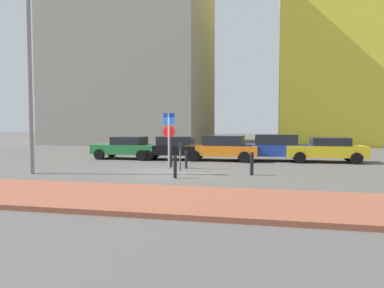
# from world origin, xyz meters

# --- Properties ---
(ground_plane) EXTENTS (120.00, 120.00, 0.00)m
(ground_plane) POSITION_xyz_m (0.00, 0.00, 0.00)
(ground_plane) COLOR #4C4947
(sidewalk_brick) EXTENTS (40.00, 3.84, 0.14)m
(sidewalk_brick) POSITION_xyz_m (0.00, -6.18, 0.07)
(sidewalk_brick) COLOR brown
(sidewalk_brick) RESTS_ON ground
(parked_car_green) EXTENTS (4.04, 2.00, 1.38)m
(parked_car_green) POSITION_xyz_m (-4.55, 5.36, 0.72)
(parked_car_green) COLOR #237238
(parked_car_green) RESTS_ON ground
(parked_car_black) EXTENTS (4.22, 2.15, 1.41)m
(parked_car_black) POSITION_xyz_m (-1.52, 5.50, 0.74)
(parked_car_black) COLOR black
(parked_car_black) RESTS_ON ground
(parked_car_orange) EXTENTS (4.50, 2.12, 1.49)m
(parked_car_orange) POSITION_xyz_m (1.34, 5.60, 0.78)
(parked_car_orange) COLOR orange
(parked_car_orange) RESTS_ON ground
(parked_car_blue) EXTENTS (4.65, 2.04, 1.56)m
(parked_car_blue) POSITION_xyz_m (4.28, 6.10, 0.81)
(parked_car_blue) COLOR #1E389E
(parked_car_blue) RESTS_ON ground
(parked_car_yellow) EXTENTS (4.43, 2.19, 1.41)m
(parked_car_yellow) POSITION_xyz_m (7.28, 6.06, 0.74)
(parked_car_yellow) COLOR gold
(parked_car_yellow) RESTS_ON ground
(parking_sign_post) EXTENTS (0.60, 0.10, 2.75)m
(parking_sign_post) POSITION_xyz_m (-0.59, 1.11, 1.73)
(parking_sign_post) COLOR gray
(parking_sign_post) RESTS_ON ground
(parking_meter) EXTENTS (0.18, 0.14, 1.29)m
(parking_meter) POSITION_xyz_m (0.15, 0.45, 0.84)
(parking_meter) COLOR #4C4C51
(parking_meter) RESTS_ON ground
(street_lamp) EXTENTS (0.70, 0.36, 8.12)m
(street_lamp) POSITION_xyz_m (-6.05, -1.82, 4.70)
(street_lamp) COLOR gray
(street_lamp) RESTS_ON ground
(traffic_bollard_near) EXTENTS (0.14, 0.14, 1.09)m
(traffic_bollard_near) POSITION_xyz_m (-0.72, 1.90, 0.54)
(traffic_bollard_near) COLOR black
(traffic_bollard_near) RESTS_ON ground
(traffic_bollard_mid) EXTENTS (0.16, 0.16, 0.98)m
(traffic_bollard_mid) POSITION_xyz_m (3.48, -0.17, 0.49)
(traffic_bollard_mid) COLOR black
(traffic_bollard_mid) RESTS_ON ground
(traffic_bollard_far) EXTENTS (0.12, 0.12, 0.88)m
(traffic_bollard_far) POSITION_xyz_m (0.18, 1.48, 0.44)
(traffic_bollard_far) COLOR black
(traffic_bollard_far) RESTS_ON ground
(traffic_bollard_edge) EXTENTS (0.14, 0.14, 0.92)m
(traffic_bollard_edge) POSITION_xyz_m (0.49, -1.73, 0.46)
(traffic_bollard_edge) COLOR black
(traffic_bollard_edge) RESTS_ON ground
(building_under_construction) EXTENTS (15.94, 13.23, 23.13)m
(building_under_construction) POSITION_xyz_m (-10.98, 23.19, 11.56)
(building_under_construction) COLOR gray
(building_under_construction) RESTS_ON ground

